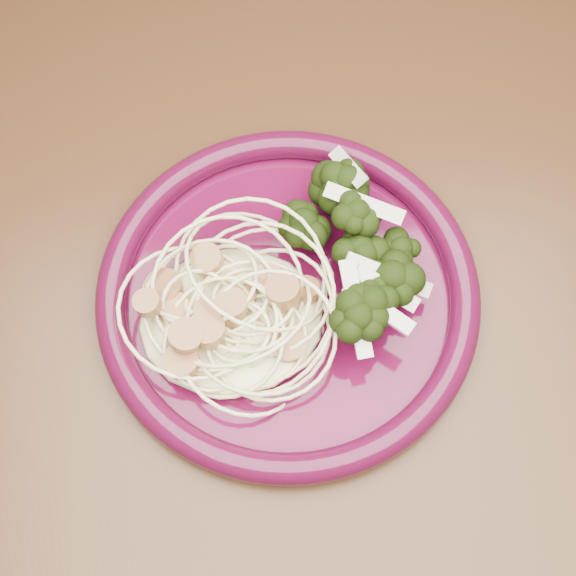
# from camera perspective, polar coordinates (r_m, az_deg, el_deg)

# --- Properties ---
(dining_table) EXTENTS (1.20, 0.80, 0.75)m
(dining_table) POSITION_cam_1_polar(r_m,az_deg,el_deg) (0.71, -3.76, -4.37)
(dining_table) COLOR #472814
(dining_table) RESTS_ON ground
(dinner_plate) EXTENTS (0.38, 0.38, 0.02)m
(dinner_plate) POSITION_cam_1_polar(r_m,az_deg,el_deg) (0.61, -0.00, -0.36)
(dinner_plate) COLOR #450723
(dinner_plate) RESTS_ON dining_table
(spaghetti_pile) EXTENTS (0.17, 0.16, 0.03)m
(spaghetti_pile) POSITION_cam_1_polar(r_m,az_deg,el_deg) (0.59, -4.12, -1.91)
(spaghetti_pile) COLOR #F9F0AE
(spaghetti_pile) RESTS_ON dinner_plate
(scallop_cluster) EXTENTS (0.17, 0.17, 0.04)m
(scallop_cluster) POSITION_cam_1_polar(r_m,az_deg,el_deg) (0.56, -4.37, -0.40)
(scallop_cluster) COLOR #A77548
(scallop_cluster) RESTS_ON spaghetti_pile
(broccoli_pile) EXTENTS (0.14, 0.18, 0.05)m
(broccoli_pile) POSITION_cam_1_polar(r_m,az_deg,el_deg) (0.61, 4.94, 2.90)
(broccoli_pile) COLOR black
(broccoli_pile) RESTS_ON dinner_plate
(onion_garnish) EXTENTS (0.10, 0.12, 0.06)m
(onion_garnish) POSITION_cam_1_polar(r_m,az_deg,el_deg) (0.58, 5.19, 4.40)
(onion_garnish) COLOR beige
(onion_garnish) RESTS_ON broccoli_pile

